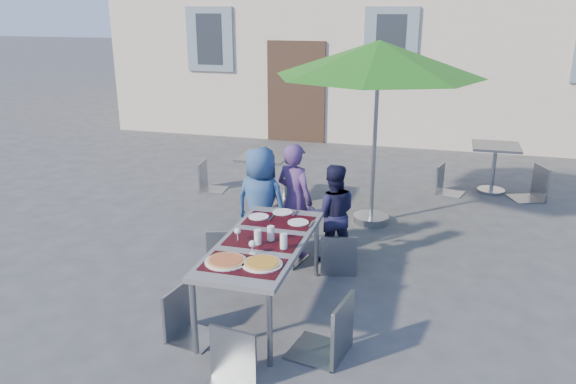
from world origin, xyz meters
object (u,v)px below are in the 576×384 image
(chair_0, at_px, (225,223))
(chair_2, at_px, (339,230))
(bg_chair_l_0, at_px, (207,159))
(bg_chair_r_0, at_px, (285,165))
(dining_table, at_px, (263,246))
(pizza_near_left, at_px, (226,261))
(child_1, at_px, (295,200))
(chair_4, at_px, (331,291))
(bg_chair_l_1, at_px, (447,162))
(cafe_table_0, at_px, (264,171))
(chair_3, at_px, (183,286))
(cafe_table_1, at_px, (495,159))
(chair_1, at_px, (281,216))
(bg_chair_r_1, at_px, (537,163))
(child_2, at_px, (332,214))
(child_0, at_px, (261,203))
(pizza_near_right, at_px, (262,263))
(patio_umbrella, at_px, (379,60))
(chair_5, at_px, (226,330))

(chair_0, distance_m, chair_2, 1.28)
(bg_chair_l_0, xyz_separation_m, bg_chair_r_0, (1.38, -0.17, 0.05))
(dining_table, height_order, bg_chair_l_0, bg_chair_l_0)
(pizza_near_left, xyz_separation_m, chair_2, (0.71, 1.58, -0.24))
(child_1, relative_size, chair_4, 1.31)
(dining_table, distance_m, pizza_near_left, 0.58)
(bg_chair_l_1, bearing_deg, cafe_table_0, -153.98)
(chair_3, height_order, bg_chair_l_1, chair_3)
(chair_4, height_order, cafe_table_1, chair_4)
(child_1, xyz_separation_m, bg_chair_r_0, (-0.65, 1.88, -0.12))
(child_1, height_order, bg_chair_r_0, child_1)
(dining_table, distance_m, cafe_table_1, 5.21)
(chair_1, distance_m, bg_chair_l_0, 3.07)
(chair_3, height_order, bg_chair_r_0, bg_chair_r_0)
(dining_table, bearing_deg, bg_chair_r_1, 55.42)
(chair_3, bearing_deg, dining_table, 50.12)
(child_2, distance_m, chair_1, 0.61)
(chair_3, distance_m, chair_4, 1.34)
(chair_3, relative_size, bg_chair_l_0, 0.99)
(chair_2, height_order, cafe_table_1, chair_2)
(chair_3, height_order, bg_chair_r_1, bg_chair_r_1)
(dining_table, bearing_deg, chair_2, 61.47)
(dining_table, distance_m, chair_4, 0.99)
(cafe_table_0, relative_size, bg_chair_l_1, 0.87)
(child_0, xyz_separation_m, bg_chair_l_1, (2.11, 3.13, -0.17))
(pizza_near_right, relative_size, child_0, 0.26)
(child_0, xyz_separation_m, chair_2, (0.97, -0.18, -0.16))
(chair_1, distance_m, cafe_table_1, 4.37)
(chair_0, relative_size, patio_umbrella, 0.35)
(child_2, relative_size, chair_5, 1.29)
(patio_umbrella, bearing_deg, pizza_near_right, -99.66)
(pizza_near_right, height_order, chair_3, chair_3)
(dining_table, relative_size, chair_5, 1.99)
(bg_chair_l_1, distance_m, bg_chair_r_1, 1.34)
(chair_4, xyz_separation_m, bg_chair_l_0, (-2.88, 4.04, -0.10))
(child_1, xyz_separation_m, chair_0, (-0.64, -0.64, -0.12))
(pizza_near_left, height_order, child_0, child_0)
(pizza_near_left, relative_size, child_1, 0.27)
(dining_table, bearing_deg, chair_4, -36.18)
(chair_4, bearing_deg, chair_2, 98.53)
(chair_2, xyz_separation_m, bg_chair_l_1, (1.14, 3.31, -0.01))
(child_0, relative_size, patio_umbrella, 0.50)
(chair_2, xyz_separation_m, cafe_table_0, (-1.53, 2.01, 0.01))
(cafe_table_1, bearing_deg, chair_2, -117.57)
(patio_umbrella, bearing_deg, pizza_near_left, -104.94)
(child_1, relative_size, chair_5, 1.49)
(patio_umbrella, distance_m, bg_chair_l_0, 3.37)
(pizza_near_left, height_order, chair_2, chair_2)
(pizza_near_right, xyz_separation_m, chair_0, (-0.86, 1.27, -0.20))
(dining_table, relative_size, child_1, 1.33)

